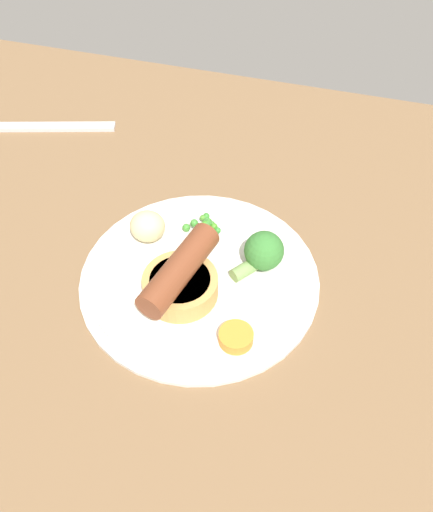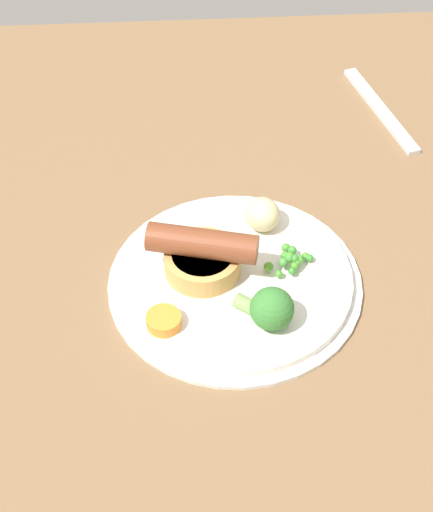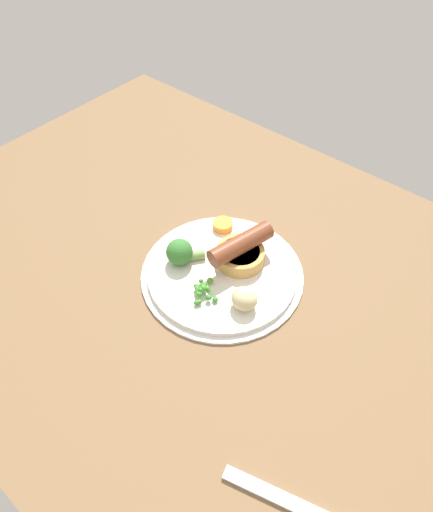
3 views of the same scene
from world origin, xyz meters
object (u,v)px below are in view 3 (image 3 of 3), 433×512
at_px(broccoli_floret_near, 181,252).
at_px(fork, 298,506).
at_px(carrot_slice_2, 223,225).
at_px(sausage_pudding, 240,251).
at_px(pea_pile, 204,290).
at_px(potato_chunk_2, 244,299).
at_px(dinner_plate, 222,273).

xyz_separation_m(broccoli_floret_near, fork, (0.34, -0.18, -0.03)).
xyz_separation_m(carrot_slice_2, fork, (0.34, -0.28, -0.02)).
bearing_deg(sausage_pudding, fork, 62.47).
bearing_deg(sausage_pudding, pea_pile, 14.05).
distance_m(sausage_pudding, fork, 0.36).
bearing_deg(potato_chunk_2, pea_pile, -159.05).
relative_size(pea_pile, potato_chunk_2, 1.32).
relative_size(broccoli_floret_near, potato_chunk_2, 1.47).
bearing_deg(carrot_slice_2, fork, -39.42).
bearing_deg(fork, carrot_slice_2, 124.61).
relative_size(carrot_slice_2, fork, 0.19).
distance_m(pea_pile, fork, 0.31).
xyz_separation_m(pea_pile, carrot_slice_2, (-0.07, 0.13, -0.00)).
relative_size(sausage_pudding, carrot_slice_2, 3.35).
bearing_deg(broccoli_floret_near, fork, 100.13).
bearing_deg(broccoli_floret_near, potato_chunk_2, 125.01).
bearing_deg(carrot_slice_2, sausage_pudding, -30.47).
bearing_deg(dinner_plate, sausage_pudding, 72.48).
distance_m(pea_pile, potato_chunk_2, 0.06).
xyz_separation_m(sausage_pudding, carrot_slice_2, (-0.07, 0.04, -0.02)).
height_order(carrot_slice_2, fork, carrot_slice_2).
xyz_separation_m(pea_pile, fork, (0.27, -0.15, -0.02)).
bearing_deg(potato_chunk_2, dinner_plate, 154.07).
xyz_separation_m(dinner_plate, fork, (0.28, -0.21, -0.00)).
distance_m(dinner_plate, carrot_slice_2, 0.10).
height_order(pea_pile, carrot_slice_2, pea_pile).
distance_m(sausage_pudding, broccoli_floret_near, 0.09).
distance_m(pea_pile, carrot_slice_2, 0.15).
distance_m(sausage_pudding, potato_chunk_2, 0.09).
height_order(broccoli_floret_near, fork, broccoli_floret_near).
height_order(sausage_pudding, carrot_slice_2, sausage_pudding).
relative_size(dinner_plate, broccoli_floret_near, 4.43).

